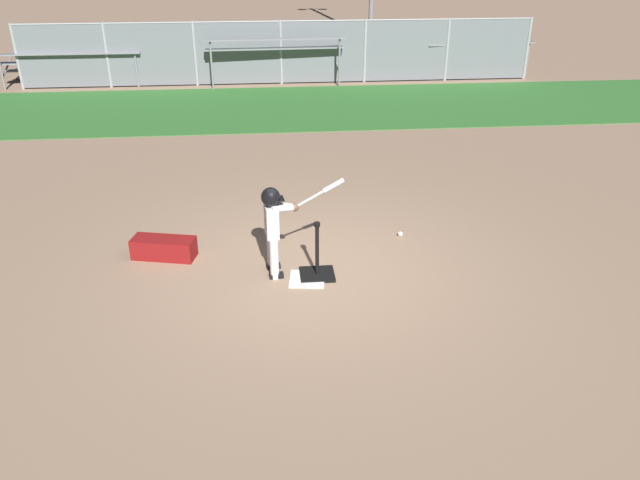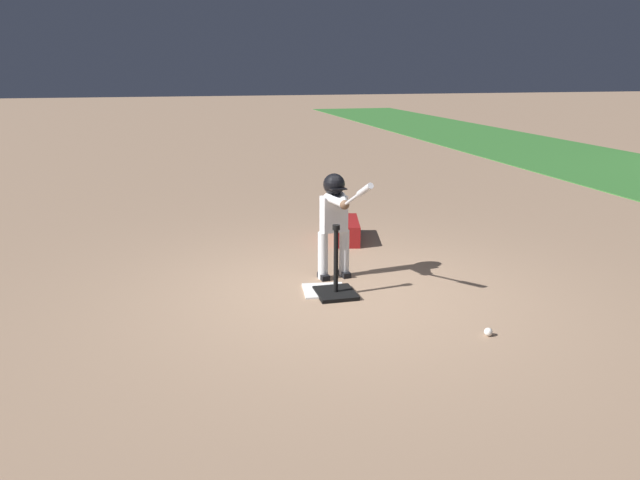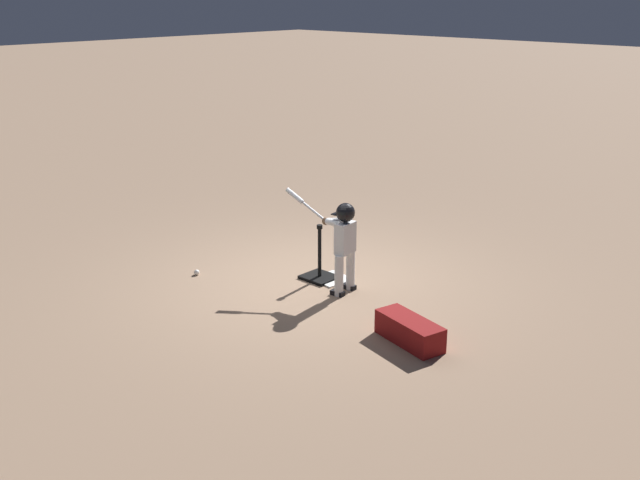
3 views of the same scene
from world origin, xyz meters
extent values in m
plane|color=#93755B|center=(0.00, 0.00, 0.00)|extent=(90.00, 90.00, 0.00)
cube|color=white|center=(-0.14, -0.23, 0.01)|extent=(0.49, 0.49, 0.02)
cube|color=black|center=(0.00, -0.14, 0.02)|extent=(0.44, 0.40, 0.04)
cylinder|color=black|center=(0.00, -0.14, 0.37)|extent=(0.05, 0.05, 0.66)
cylinder|color=black|center=(0.00, -0.14, 0.73)|extent=(0.08, 0.08, 0.05)
cylinder|color=silver|center=(-0.57, 0.11, 0.27)|extent=(0.12, 0.12, 0.54)
cube|color=black|center=(-0.55, 0.11, 0.03)|extent=(0.19, 0.11, 0.06)
cylinder|color=silver|center=(-0.54, -0.14, 0.27)|extent=(0.12, 0.12, 0.54)
cube|color=black|center=(-0.52, -0.14, 0.03)|extent=(0.19, 0.11, 0.06)
cube|color=silver|center=(-0.56, -0.02, 0.73)|extent=(0.18, 0.30, 0.40)
sphere|color=brown|center=(-0.56, -0.02, 1.05)|extent=(0.20, 0.20, 0.20)
sphere|color=black|center=(-0.56, -0.02, 1.06)|extent=(0.24, 0.24, 0.24)
cube|color=black|center=(-0.46, -0.01, 1.03)|extent=(0.14, 0.19, 0.01)
cylinder|color=silver|center=(-0.42, 0.05, 0.91)|extent=(0.33, 0.14, 0.12)
cylinder|color=silver|center=(-0.40, -0.04, 0.91)|extent=(0.33, 0.20, 0.12)
sphere|color=brown|center=(-0.26, 0.02, 0.90)|extent=(0.10, 0.10, 0.10)
cylinder|color=silver|center=(0.04, 0.05, 1.05)|extent=(0.62, 0.11, 0.33)
cylinder|color=silver|center=(0.23, 0.08, 1.15)|extent=(0.29, 0.10, 0.18)
cylinder|color=black|center=(-0.28, 0.02, 0.89)|extent=(0.04, 0.05, 0.05)
sphere|color=white|center=(1.31, 0.89, 0.04)|extent=(0.07, 0.07, 0.07)
cube|color=maroon|center=(-2.01, 0.56, 0.14)|extent=(0.89, 0.51, 0.28)
camera|label=1|loc=(-0.63, -7.09, 3.96)|focal=35.00mm
camera|label=2|loc=(5.87, -1.77, 2.30)|focal=35.00mm
camera|label=3|loc=(-6.37, 6.62, 3.68)|focal=42.00mm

